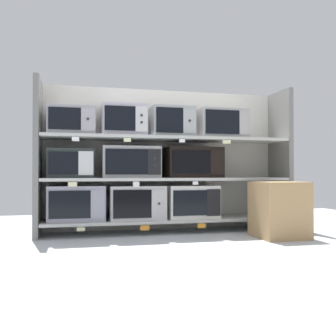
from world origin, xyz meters
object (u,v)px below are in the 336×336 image
microwave_3 (71,163)px  shipping_carton (279,210)px  microwave_6 (72,121)px  microwave_7 (123,121)px  microwave_0 (77,203)px  microwave_1 (136,202)px  microwave_5 (193,163)px  microwave_8 (172,122)px  microwave_9 (220,124)px  microwave_2 (191,201)px  microwave_4 (131,162)px

microwave_3 → shipping_carton: bearing=-17.1°
microwave_6 → microwave_7: microwave_7 is taller
microwave_6 → microwave_7: bearing=-0.0°
microwave_0 → microwave_1: microwave_0 is taller
microwave_5 → microwave_8: (-0.23, -0.00, 0.42)m
microwave_1 → microwave_9: 1.22m
microwave_1 → microwave_6: bearing=180.0°
microwave_2 → microwave_5: size_ratio=0.91×
microwave_1 → microwave_4: bearing=-180.0°
microwave_4 → shipping_carton: bearing=-23.9°
microwave_3 → microwave_9: size_ratio=0.86×
microwave_1 → microwave_5: microwave_5 is taller
microwave_7 → microwave_9: (1.04, -0.00, -0.00)m
microwave_5 → microwave_2: bearing=-179.8°
microwave_6 → shipping_carton: microwave_6 is taller
microwave_8 → shipping_carton: bearing=-33.3°
microwave_2 → microwave_7: bearing=-180.0°
microwave_3 → microwave_6: microwave_6 is taller
microwave_0 → microwave_3: 0.39m
microwave_5 → shipping_carton: bearing=-41.3°
shipping_carton → microwave_6: bearing=162.9°
microwave_9 → shipping_carton: size_ratio=0.97×
microwave_0 → shipping_carton: (1.86, -0.59, -0.05)m
microwave_4 → microwave_5: 0.66m
microwave_2 → microwave_8: 0.85m
microwave_2 → microwave_3: 1.28m
microwave_5 → shipping_carton: (0.67, -0.59, -0.46)m
microwave_7 → microwave_0: bearing=180.0°
microwave_5 → microwave_6: (-1.24, -0.00, 0.39)m
microwave_2 → microwave_6: bearing=-180.0°
microwave_5 → microwave_3: bearing=-180.0°
microwave_5 → microwave_6: 1.30m
microwave_1 → shipping_carton: 1.40m
microwave_1 → microwave_5: bearing=0.0°
microwave_5 → microwave_7: (-0.73, -0.00, 0.41)m
microwave_8 → microwave_0: bearing=180.0°
microwave_6 → microwave_5: bearing=0.0°
microwave_7 → microwave_2: bearing=0.0°
microwave_7 → microwave_9: 1.04m
microwave_3 → microwave_7: 0.67m
microwave_1 → microwave_3: microwave_3 is taller
microwave_0 → microwave_5: bearing=0.0°
microwave_5 → microwave_8: microwave_8 is taller
microwave_1 → microwave_2: (0.58, 0.00, -0.00)m
microwave_3 → microwave_9: bearing=-0.0°
shipping_carton → microwave_0: bearing=162.4°
microwave_9 → microwave_1: bearing=180.0°
microwave_7 → microwave_4: bearing=-0.1°
microwave_9 → microwave_7: bearing=180.0°
microwave_3 → microwave_7: (0.51, -0.00, 0.43)m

